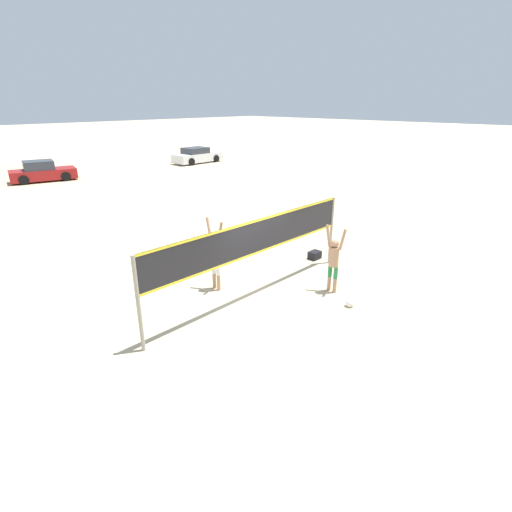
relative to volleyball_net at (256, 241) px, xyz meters
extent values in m
plane|color=#C6B28C|center=(0.00, 0.00, -1.70)|extent=(200.00, 200.00, 0.00)
cylinder|color=gray|center=(-3.66, 0.00, -0.54)|extent=(0.09, 0.09, 2.31)
cylinder|color=gray|center=(3.66, 0.00, -0.54)|extent=(0.09, 0.09, 2.31)
cube|color=black|center=(0.00, 0.00, 0.12)|extent=(7.22, 0.02, 0.98)
cube|color=yellow|center=(0.00, 0.00, 0.58)|extent=(7.22, 0.03, 0.06)
cube|color=yellow|center=(0.00, 0.00, -0.33)|extent=(7.22, 0.03, 0.06)
cylinder|color=tan|center=(1.84, -1.44, -1.48)|extent=(0.11, 0.11, 0.45)
cylinder|color=#267F3F|center=(1.84, -1.44, -1.07)|extent=(0.12, 0.12, 0.37)
cylinder|color=tan|center=(1.84, -1.24, -1.48)|extent=(0.11, 0.11, 0.45)
cylinder|color=#267F3F|center=(1.84, -1.24, -1.07)|extent=(0.12, 0.12, 0.37)
cylinder|color=tan|center=(1.84, -1.34, -0.60)|extent=(0.28, 0.28, 0.58)
sphere|color=tan|center=(1.84, -1.34, -0.20)|extent=(0.22, 0.22, 0.22)
cylinder|color=tan|center=(1.84, -1.58, -0.02)|extent=(0.08, 0.21, 0.65)
cylinder|color=tan|center=(1.84, -1.10, -0.02)|extent=(0.08, 0.21, 0.65)
cylinder|color=tan|center=(-0.44, 1.32, -1.46)|extent=(0.11, 0.11, 0.49)
cylinder|color=white|center=(-0.44, 1.32, -1.01)|extent=(0.12, 0.12, 0.40)
cylinder|color=tan|center=(-0.44, 1.12, -1.46)|extent=(0.11, 0.11, 0.49)
cylinder|color=white|center=(-0.44, 1.12, -1.01)|extent=(0.12, 0.12, 0.40)
cylinder|color=tan|center=(-0.44, 1.22, -0.50)|extent=(0.28, 0.28, 0.63)
sphere|color=tan|center=(-0.44, 1.22, -0.06)|extent=(0.24, 0.24, 0.24)
cylinder|color=tan|center=(-0.44, 1.46, 0.13)|extent=(0.08, 0.22, 0.70)
cylinder|color=tan|center=(-0.44, 0.97, 0.13)|extent=(0.08, 0.22, 0.70)
sphere|color=white|center=(1.39, -2.24, -1.58)|extent=(0.24, 0.24, 0.24)
cube|color=black|center=(3.60, 0.58, -1.56)|extent=(0.43, 0.33, 0.28)
cube|color=maroon|center=(2.34, 23.01, -1.23)|extent=(4.48, 2.68, 0.69)
cube|color=#2D333D|center=(2.13, 23.05, -0.58)|extent=(2.21, 2.01, 0.59)
cylinder|color=black|center=(3.80, 23.51, -1.38)|extent=(0.67, 0.36, 0.64)
cylinder|color=black|center=(3.40, 21.89, -1.38)|extent=(0.67, 0.36, 0.64)
cylinder|color=black|center=(1.27, 24.12, -1.38)|extent=(0.67, 0.36, 0.64)
cylinder|color=black|center=(0.88, 22.50, -1.38)|extent=(0.67, 0.36, 0.64)
cube|color=silver|center=(15.29, 22.24, -1.21)|extent=(4.60, 1.88, 0.73)
cube|color=#2D333D|center=(15.06, 22.24, -0.59)|extent=(2.08, 1.69, 0.51)
cylinder|color=black|center=(16.69, 23.12, -1.38)|extent=(0.64, 0.23, 0.64)
cylinder|color=black|center=(16.72, 21.41, -1.38)|extent=(0.64, 0.23, 0.64)
cylinder|color=black|center=(13.86, 23.07, -1.38)|extent=(0.64, 0.23, 0.64)
cylinder|color=black|center=(13.89, 21.36, -1.38)|extent=(0.64, 0.23, 0.64)
camera|label=1|loc=(-7.36, -7.17, 3.60)|focal=28.00mm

